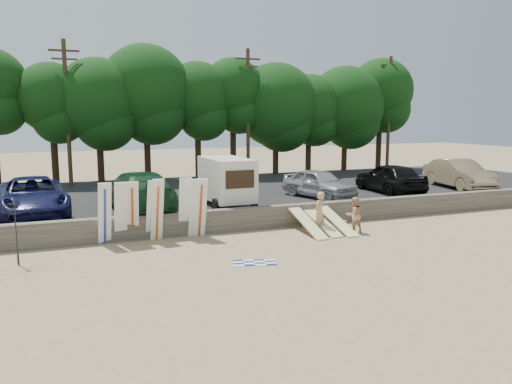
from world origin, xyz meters
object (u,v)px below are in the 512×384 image
Objects in this scene: car_3 at (390,178)px; car_4 at (459,174)px; beach_umbrella at (16,232)px; car_2 at (319,183)px; beachgoer_b at (354,215)px; car_1 at (138,190)px; beachgoer_a at (319,212)px; cooler at (310,224)px; car_0 at (33,196)px; box_trailer at (227,179)px.

car_4 is at bearing -177.84° from car_3.
car_3 is 19.74m from beach_umbrella.
car_2 reaches higher than beachgoer_b.
car_1 is at bearing 46.20° from beach_umbrella.
car_4 is at bearing -155.16° from beachgoer_b.
car_3 reaches higher than beachgoer_a.
car_3 is 8.16m from cooler.
beachgoer_b is at bearing -29.14° from car_0.
car_0 is at bearing -171.25° from car_4.
beach_umbrella reaches higher than cooler.
car_3 is at bearing -170.55° from car_4.
car_2 is 0.90× the size of car_3.
cooler is at bearing -139.47° from car_2.
car_0 is 3.79× the size of beachgoer_b.
car_2 is (5.40, 0.56, -0.54)m from box_trailer.
car_0 is 1.13× the size of car_4.
box_trailer is 2.07× the size of beachgoer_a.
beachgoer_b is 0.62× the size of beach_umbrella.
beachgoer_b is at bearing -144.04° from car_4.
beachgoer_b is 2.14m from cooler.
box_trailer reaches higher than beachgoer_a.
car_4 reaches higher than beachgoer_b.
box_trailer reaches higher than car_3.
car_2 is 2.86× the size of beachgoer_b.
beach_umbrella is at bearing -175.34° from cooler.
car_1 reaches higher than car_0.
car_2 is at bearing 175.71° from car_1.
car_1 reaches higher than car_3.
car_4 is (5.03, -0.04, 0.01)m from car_3.
beachgoer_a is (-7.16, -4.77, -0.65)m from car_3.
car_1 is 19.23m from car_4.
cooler is 0.15× the size of beach_umbrella.
beach_umbrella is (-14.40, -5.09, -0.33)m from car_2.
car_1 is 3.97× the size of beachgoer_b.
car_1 is at bearing -70.56° from beachgoer_a.
car_0 is 23.76m from car_4.
cooler is at bearing -47.80° from box_trailer.
box_trailer is at bearing 170.21° from car_2.
box_trailer is 5.46m from car_2.
beachgoer_a is (7.03, -4.63, -0.70)m from car_1.
car_2 is at bearing -169.73° from car_4.
box_trailer is at bearing -12.36° from car_0.
beachgoer_b is at bearing 120.95° from beachgoer_a.
car_0 reaches higher than car_2.
beach_umbrella is at bearing -154.42° from box_trailer.
car_0 is 2.37× the size of beach_umbrella.
car_2 reaches higher than cooler.
box_trailer is 4.20m from car_1.
car_0 is 18.73m from car_3.
box_trailer is 4.67m from cooler.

